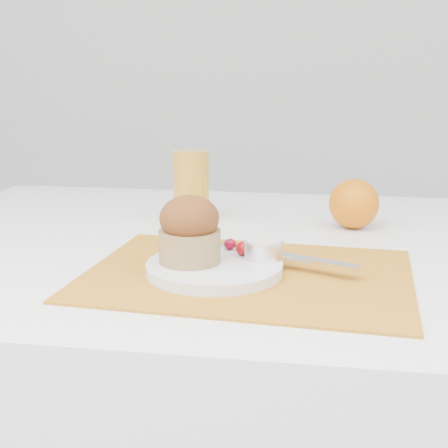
% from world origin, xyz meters
% --- Properties ---
extents(placemat, '(0.44, 0.34, 0.00)m').
position_xyz_m(placemat, '(0.01, -0.11, 0.75)').
color(placemat, '#BC731A').
rests_on(placemat, table).
extents(plate, '(0.18, 0.18, 0.01)m').
position_xyz_m(plate, '(-0.04, -0.12, 0.76)').
color(plate, silver).
rests_on(plate, placemat).
extents(ramekin, '(0.07, 0.07, 0.02)m').
position_xyz_m(ramekin, '(0.03, -0.08, 0.78)').
color(ramekin, silver).
rests_on(ramekin, plate).
extents(cream, '(0.06, 0.06, 0.01)m').
position_xyz_m(cream, '(0.03, -0.08, 0.79)').
color(cream, silver).
rests_on(cream, ramekin).
extents(raspberry_near, '(0.02, 0.02, 0.02)m').
position_xyz_m(raspberry_near, '(-0.02, -0.05, 0.78)').
color(raspberry_near, '#590212').
rests_on(raspberry_near, plate).
extents(raspberry_far, '(0.02, 0.02, 0.02)m').
position_xyz_m(raspberry_far, '(-0.00, -0.08, 0.78)').
color(raspberry_far, '#630204').
rests_on(raspberry_far, plate).
extents(butter_knife, '(0.19, 0.09, 0.01)m').
position_xyz_m(butter_knife, '(0.05, -0.08, 0.77)').
color(butter_knife, silver).
rests_on(butter_knife, plate).
extents(orange, '(0.08, 0.08, 0.08)m').
position_xyz_m(orange, '(0.15, 0.17, 0.79)').
color(orange, '#D76A07').
rests_on(orange, table).
extents(juice_glass, '(0.07, 0.07, 0.13)m').
position_xyz_m(juice_glass, '(-0.13, 0.18, 0.81)').
color(juice_glass, gold).
rests_on(juice_glass, table).
extents(muffin, '(0.09, 0.09, 0.09)m').
position_xyz_m(muffin, '(-0.07, -0.12, 0.81)').
color(muffin, '#9C804B').
rests_on(muffin, plate).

